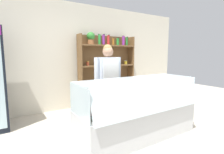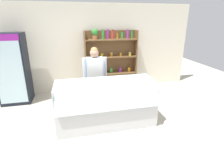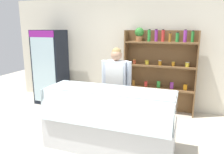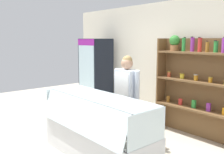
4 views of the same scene
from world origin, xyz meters
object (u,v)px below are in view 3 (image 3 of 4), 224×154
(deli_display_case, at_px, (109,130))
(shop_clerk, at_px, (116,82))
(drinks_fridge, at_px, (51,67))
(shelving_unit, at_px, (159,66))

(deli_display_case, bearing_deg, shop_clerk, 99.28)
(deli_display_case, distance_m, shop_clerk, 1.00)
(deli_display_case, bearing_deg, drinks_fridge, 143.63)
(drinks_fridge, distance_m, shelving_unit, 2.77)
(drinks_fridge, relative_size, shelving_unit, 0.97)
(drinks_fridge, xyz_separation_m, shop_clerk, (2.10, -0.88, -0.01))
(drinks_fridge, xyz_separation_m, deli_display_case, (2.23, -1.64, -0.64))
(shop_clerk, bearing_deg, drinks_fridge, 157.31)
(drinks_fridge, distance_m, shop_clerk, 2.28)
(drinks_fridge, relative_size, shop_clerk, 1.19)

